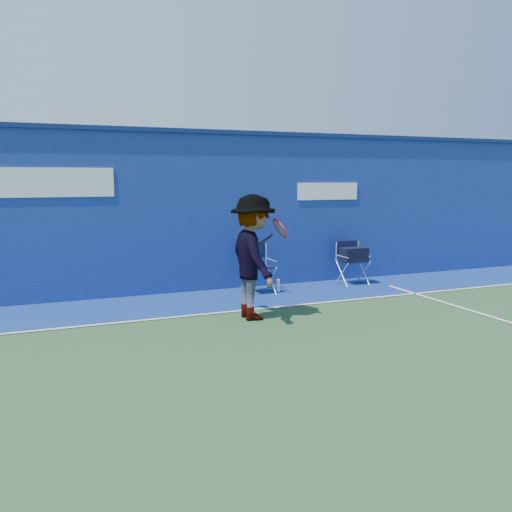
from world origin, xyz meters
name	(u,v)px	position (x,y,z in m)	size (l,w,h in m)	color
ground	(261,390)	(0.00, 0.00, 0.00)	(80.00, 80.00, 0.00)	#2A4927
stadium_wall	(154,212)	(0.00, 5.20, 1.55)	(24.00, 0.50, 3.08)	navy
out_of_bounds_strip	(169,305)	(0.00, 4.10, 0.00)	(24.00, 1.80, 0.01)	navy
court_lines	(240,370)	(0.00, 0.60, 0.01)	(24.00, 12.00, 0.01)	white
directors_chair_left	(257,277)	(1.78, 4.43, 0.31)	(0.56, 0.52, 0.94)	silver
directors_chair_right	(353,267)	(3.93, 4.48, 0.37)	(0.53, 0.47, 0.88)	silver
water_bottle	(278,286)	(2.19, 4.37, 0.12)	(0.07, 0.07, 0.24)	silver
tennis_player	(253,257)	(1.01, 2.71, 0.97)	(0.90, 1.27, 1.93)	#EA4738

